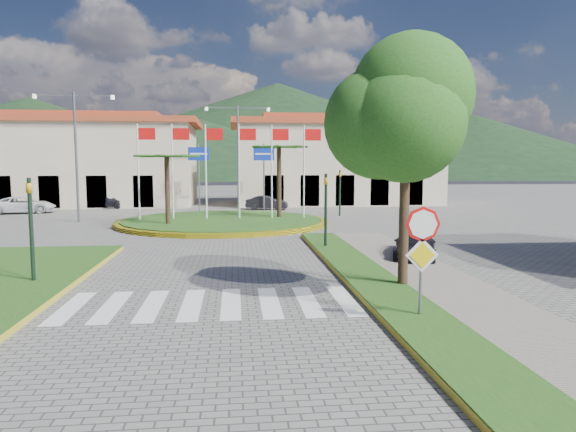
{
  "coord_description": "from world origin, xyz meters",
  "views": [
    {
      "loc": [
        0.73,
        -9.05,
        3.58
      ],
      "look_at": [
        2.5,
        8.0,
        1.85
      ],
      "focal_mm": 32.0,
      "sensor_mm": 36.0,
      "label": 1
    }
  ],
  "objects": [
    {
      "name": "deciduous_tree",
      "position": [
        5.5,
        5.0,
        5.18
      ],
      "size": [
        3.6,
        3.6,
        6.8
      ],
      "color": "black",
      "rests_on": "ground"
    },
    {
      "name": "traffic_light_left",
      "position": [
        -5.2,
        6.5,
        1.94
      ],
      "size": [
        0.15,
        0.18,
        3.2
      ],
      "color": "black",
      "rests_on": "ground"
    },
    {
      "name": "sidewalk_right",
      "position": [
        6.0,
        2.0,
        0.07
      ],
      "size": [
        4.0,
        28.0,
        0.15
      ],
      "primitive_type": "cube",
      "color": "gray",
      "rests_on": "ground"
    },
    {
      "name": "white_van",
      "position": [
        -14.8,
        30.34,
        0.62
      ],
      "size": [
        4.78,
        2.96,
        1.23
      ],
      "primitive_type": "imported",
      "rotation": [
        0.0,
        0.0,
        1.79
      ],
      "color": "silver",
      "rests_on": "ground"
    },
    {
      "name": "car_dark_a",
      "position": [
        -8.0,
        34.54,
        0.69
      ],
      "size": [
        4.34,
        2.97,
        1.37
      ],
      "primitive_type": "imported",
      "rotation": [
        0.0,
        0.0,
        1.94
      ],
      "color": "black",
      "rests_on": "ground"
    },
    {
      "name": "hill_far_west",
      "position": [
        -55.0,
        140.0,
        11.0
      ],
      "size": [
        140.0,
        140.0,
        22.0
      ],
      "primitive_type": "cone",
      "color": "black",
      "rests_on": "ground"
    },
    {
      "name": "building_right",
      "position": [
        10.0,
        38.0,
        3.9
      ],
      "size": [
        19.08,
        9.54,
        8.05
      ],
      "color": "beige",
      "rests_on": "ground"
    },
    {
      "name": "direction_sign_west",
      "position": [
        -2.0,
        30.97,
        3.53
      ],
      "size": [
        1.6,
        0.14,
        5.2
      ],
      "color": "slate",
      "rests_on": "ground"
    },
    {
      "name": "crosswalk",
      "position": [
        0.0,
        4.0,
        0.01
      ],
      "size": [
        8.0,
        3.0,
        0.01
      ],
      "primitive_type": "cube",
      "color": "silver",
      "rests_on": "ground"
    },
    {
      "name": "hill_far_east",
      "position": [
        70.0,
        135.0,
        9.0
      ],
      "size": [
        120.0,
        120.0,
        18.0
      ],
      "primitive_type": "cone",
      "color": "black",
      "rests_on": "ground"
    },
    {
      "name": "building_left",
      "position": [
        -14.0,
        38.0,
        3.9
      ],
      "size": [
        23.32,
        9.54,
        8.05
      ],
      "color": "beige",
      "rests_on": "ground"
    },
    {
      "name": "traffic_light_right",
      "position": [
        4.5,
        12.0,
        1.94
      ],
      "size": [
        0.15,
        0.18,
        3.2
      ],
      "color": "black",
      "rests_on": "ground"
    },
    {
      "name": "street_lamp_west",
      "position": [
        -9.0,
        24.0,
        4.5
      ],
      "size": [
        4.8,
        0.16,
        8.0
      ],
      "color": "slate",
      "rests_on": "ground"
    },
    {
      "name": "hill_near_back",
      "position": [
        -10.0,
        130.0,
        8.0
      ],
      "size": [
        110.0,
        110.0,
        16.0
      ],
      "primitive_type": "cone",
      "color": "black",
      "rests_on": "ground"
    },
    {
      "name": "stop_sign",
      "position": [
        4.9,
        1.96,
        1.79
      ],
      "size": [
        0.8,
        0.11,
        2.65
      ],
      "color": "slate",
      "rests_on": "ground"
    },
    {
      "name": "car_dark_b",
      "position": [
        3.27,
        31.72,
        0.55
      ],
      "size": [
        3.48,
        1.76,
        1.1
      ],
      "primitive_type": "imported",
      "rotation": [
        0.0,
        0.0,
        1.38
      ],
      "color": "black",
      "rests_on": "ground"
    },
    {
      "name": "car_side_right",
      "position": [
        7.5,
        9.58,
        0.54
      ],
      "size": [
        2.73,
        4.02,
        1.08
      ],
      "primitive_type": "imported",
      "rotation": [
        0.0,
        0.0,
        -0.36
      ],
      "color": "black",
      "rests_on": "ground"
    },
    {
      "name": "verge_right",
      "position": [
        4.8,
        2.0,
        0.09
      ],
      "size": [
        1.6,
        28.0,
        0.18
      ],
      "primitive_type": "cube",
      "color": "#224A15",
      "rests_on": "ground"
    },
    {
      "name": "direction_sign_east",
      "position": [
        3.0,
        30.97,
        3.53
      ],
      "size": [
        1.6,
        0.14,
        5.2
      ],
      "color": "slate",
      "rests_on": "ground"
    },
    {
      "name": "traffic_light_far",
      "position": [
        8.0,
        26.0,
        1.94
      ],
      "size": [
        0.18,
        0.15,
        3.2
      ],
      "color": "black",
      "rests_on": "ground"
    },
    {
      "name": "ground",
      "position": [
        0.0,
        0.0,
        0.0
      ],
      "size": [
        160.0,
        160.0,
        0.0
      ],
      "primitive_type": "plane",
      "color": "slate",
      "rests_on": "ground"
    },
    {
      "name": "hill_far_mid",
      "position": [
        15.0,
        160.0,
        15.0
      ],
      "size": [
        180.0,
        180.0,
        30.0
      ],
      "primitive_type": "cone",
      "color": "black",
      "rests_on": "ground"
    },
    {
      "name": "street_lamp_centre",
      "position": [
        1.0,
        30.0,
        4.5
      ],
      "size": [
        4.8,
        0.16,
        8.0
      ],
      "color": "slate",
      "rests_on": "ground"
    },
    {
      "name": "roundabout_island",
      "position": [
        0.0,
        22.0,
        0.17
      ],
      "size": [
        12.7,
        12.7,
        6.0
      ],
      "color": "yellow",
      "rests_on": "ground"
    }
  ]
}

